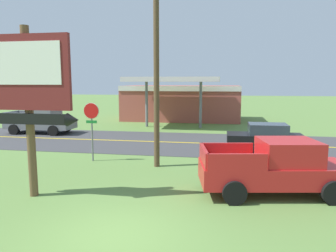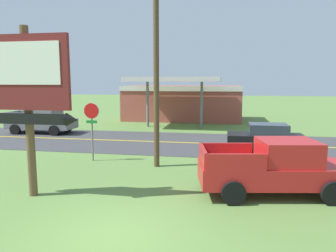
{
  "view_description": "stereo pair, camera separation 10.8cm",
  "coord_description": "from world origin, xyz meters",
  "px_view_note": "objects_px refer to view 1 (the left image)",
  "views": [
    {
      "loc": [
        2.64,
        -7.36,
        3.96
      ],
      "look_at": [
        0.0,
        8.0,
        1.8
      ],
      "focal_mm": 33.84,
      "sensor_mm": 36.0,
      "label": 1
    },
    {
      "loc": [
        2.75,
        -7.34,
        3.96
      ],
      "look_at": [
        0.0,
        8.0,
        1.8
      ],
      "focal_mm": 33.84,
      "sensor_mm": 36.0,
      "label": 2
    }
  ],
  "objects_px": {
    "motel_sign": "(27,86)",
    "pickup_grey_on_road": "(41,121)",
    "stop_sign": "(92,121)",
    "car_black_near_lane": "(265,138)",
    "pickup_red_parked_on_lawn": "(276,168)",
    "utility_pole": "(156,61)",
    "gas_station": "(181,102)"
  },
  "relations": [
    {
      "from": "motel_sign",
      "to": "gas_station",
      "type": "bearing_deg",
      "value": 84.77
    },
    {
      "from": "motel_sign",
      "to": "stop_sign",
      "type": "xyz_separation_m",
      "value": [
        -0.02,
        5.19,
        -1.81
      ]
    },
    {
      "from": "stop_sign",
      "to": "utility_pole",
      "type": "height_order",
      "value": "utility_pole"
    },
    {
      "from": "gas_station",
      "to": "pickup_red_parked_on_lawn",
      "type": "xyz_separation_m",
      "value": [
        6.19,
        -21.74,
        -0.98
      ]
    },
    {
      "from": "utility_pole",
      "to": "gas_station",
      "type": "relative_size",
      "value": 0.77
    },
    {
      "from": "pickup_red_parked_on_lawn",
      "to": "utility_pole",
      "type": "bearing_deg",
      "value": 148.99
    },
    {
      "from": "pickup_red_parked_on_lawn",
      "to": "pickup_grey_on_road",
      "type": "height_order",
      "value": "same"
    },
    {
      "from": "motel_sign",
      "to": "gas_station",
      "type": "distance_m",
      "value": 23.65
    },
    {
      "from": "utility_pole",
      "to": "car_black_near_lane",
      "type": "xyz_separation_m",
      "value": [
        5.45,
        4.04,
        -4.08
      ]
    },
    {
      "from": "pickup_grey_on_road",
      "to": "car_black_near_lane",
      "type": "distance_m",
      "value": 16.79
    },
    {
      "from": "utility_pole",
      "to": "pickup_grey_on_road",
      "type": "relative_size",
      "value": 1.77
    },
    {
      "from": "stop_sign",
      "to": "car_black_near_lane",
      "type": "relative_size",
      "value": 0.7
    },
    {
      "from": "stop_sign",
      "to": "pickup_red_parked_on_lawn",
      "type": "distance_m",
      "value": 9.1
    },
    {
      "from": "pickup_grey_on_road",
      "to": "car_black_near_lane",
      "type": "relative_size",
      "value": 1.24
    },
    {
      "from": "pickup_grey_on_road",
      "to": "car_black_near_lane",
      "type": "bearing_deg",
      "value": -13.78
    },
    {
      "from": "pickup_red_parked_on_lawn",
      "to": "car_black_near_lane",
      "type": "distance_m",
      "value": 7.03
    },
    {
      "from": "pickup_red_parked_on_lawn",
      "to": "pickup_grey_on_road",
      "type": "bearing_deg",
      "value": 145.12
    },
    {
      "from": "gas_station",
      "to": "pickup_red_parked_on_lawn",
      "type": "height_order",
      "value": "gas_station"
    },
    {
      "from": "motel_sign",
      "to": "pickup_grey_on_road",
      "type": "distance_m",
      "value": 15.04
    },
    {
      "from": "motel_sign",
      "to": "car_black_near_lane",
      "type": "height_order",
      "value": "motel_sign"
    },
    {
      "from": "motel_sign",
      "to": "pickup_red_parked_on_lawn",
      "type": "distance_m",
      "value": 8.99
    },
    {
      "from": "stop_sign",
      "to": "pickup_red_parked_on_lawn",
      "type": "xyz_separation_m",
      "value": [
        8.36,
        -3.45,
        -1.06
      ]
    },
    {
      "from": "utility_pole",
      "to": "pickup_grey_on_road",
      "type": "bearing_deg",
      "value": 143.48
    },
    {
      "from": "utility_pole",
      "to": "car_black_near_lane",
      "type": "bearing_deg",
      "value": 36.57
    },
    {
      "from": "utility_pole",
      "to": "car_black_near_lane",
      "type": "distance_m",
      "value": 7.91
    },
    {
      "from": "stop_sign",
      "to": "car_black_near_lane",
      "type": "xyz_separation_m",
      "value": [
        8.87,
        3.55,
        -1.2
      ]
    },
    {
      "from": "utility_pole",
      "to": "car_black_near_lane",
      "type": "height_order",
      "value": "utility_pole"
    },
    {
      "from": "motel_sign",
      "to": "pickup_grey_on_road",
      "type": "xyz_separation_m",
      "value": [
        -7.45,
        12.74,
        -2.88
      ]
    },
    {
      "from": "utility_pole",
      "to": "pickup_red_parked_on_lawn",
      "type": "distance_m",
      "value": 6.98
    },
    {
      "from": "motel_sign",
      "to": "pickup_red_parked_on_lawn",
      "type": "bearing_deg",
      "value": 11.78
    },
    {
      "from": "motel_sign",
      "to": "stop_sign",
      "type": "height_order",
      "value": "motel_sign"
    },
    {
      "from": "stop_sign",
      "to": "pickup_grey_on_road",
      "type": "distance_m",
      "value": 10.65
    }
  ]
}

